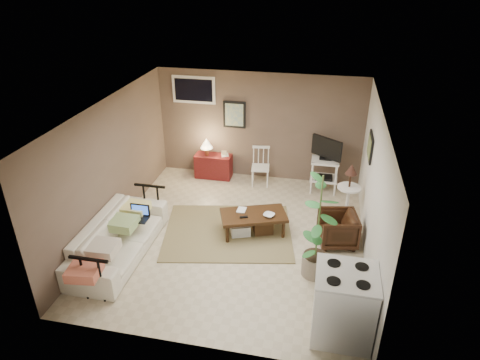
% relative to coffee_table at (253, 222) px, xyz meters
% --- Properties ---
extents(floor, '(5.00, 5.00, 0.00)m').
position_rel_coffee_table_xyz_m(floor, '(-0.29, -0.17, -0.25)').
color(floor, '#C1B293').
rests_on(floor, ground).
extents(art_back, '(0.50, 0.03, 0.60)m').
position_rel_coffee_table_xyz_m(art_back, '(-0.84, 2.31, 1.20)').
color(art_back, black).
extents(art_right, '(0.03, 0.60, 0.45)m').
position_rel_coffee_table_xyz_m(art_right, '(1.93, 0.88, 1.27)').
color(art_right, black).
extents(window, '(0.96, 0.03, 0.60)m').
position_rel_coffee_table_xyz_m(window, '(-1.74, 2.31, 1.70)').
color(window, white).
extents(rug, '(2.60, 2.24, 0.02)m').
position_rel_coffee_table_xyz_m(rug, '(-0.45, -0.05, -0.23)').
color(rug, olive).
rests_on(rug, floor).
extents(coffee_table, '(1.30, 0.96, 0.44)m').
position_rel_coffee_table_xyz_m(coffee_table, '(0.00, 0.00, 0.00)').
color(coffee_table, '#371E0F').
rests_on(coffee_table, floor).
extents(sofa, '(0.66, 2.26, 0.89)m').
position_rel_coffee_table_xyz_m(sofa, '(-2.09, -1.05, 0.20)').
color(sofa, '#F0E3D0').
rests_on(sofa, floor).
extents(sofa_pillows, '(0.44, 2.15, 0.15)m').
position_rel_coffee_table_xyz_m(sofa_pillows, '(-2.04, -1.31, 0.30)').
color(sofa_pillows, beige).
rests_on(sofa_pillows, sofa).
extents(sofa_end_rails, '(0.61, 2.26, 0.76)m').
position_rel_coffee_table_xyz_m(sofa_end_rails, '(-1.96, -1.05, 0.14)').
color(sofa_end_rails, black).
rests_on(sofa_end_rails, floor).
extents(laptop, '(0.35, 0.25, 0.24)m').
position_rel_coffee_table_xyz_m(laptop, '(-1.88, -0.66, 0.33)').
color(laptop, black).
rests_on(laptop, sofa).
extents(red_console, '(0.82, 0.36, 0.94)m').
position_rel_coffee_table_xyz_m(red_console, '(-1.30, 2.07, 0.08)').
color(red_console, maroon).
rests_on(red_console, floor).
extents(spindle_chair, '(0.43, 0.43, 0.84)m').
position_rel_coffee_table_xyz_m(spindle_chair, '(-0.19, 1.96, 0.15)').
color(spindle_chair, white).
rests_on(spindle_chair, floor).
extents(tv_stand, '(0.62, 0.47, 1.21)m').
position_rel_coffee_table_xyz_m(tv_stand, '(1.19, 1.93, 0.40)').
color(tv_stand, white).
rests_on(tv_stand, floor).
extents(side_table, '(0.43, 0.43, 1.16)m').
position_rel_coffee_table_xyz_m(side_table, '(1.66, 0.86, 0.47)').
color(side_table, white).
rests_on(side_table, floor).
extents(armchair, '(0.70, 0.74, 0.65)m').
position_rel_coffee_table_xyz_m(armchair, '(1.49, 0.01, 0.08)').
color(armchair, black).
rests_on(armchair, floor).
extents(potted_plant, '(0.45, 0.45, 1.79)m').
position_rel_coffee_table_xyz_m(potted_plant, '(1.15, -0.91, 0.70)').
color(potted_plant, gray).
rests_on(potted_plant, floor).
extents(stove, '(0.78, 0.73, 1.02)m').
position_rel_coffee_table_xyz_m(stove, '(1.56, -2.08, 0.26)').
color(stove, white).
rests_on(stove, floor).
extents(bowl, '(0.20, 0.10, 0.19)m').
position_rel_coffee_table_xyz_m(bowl, '(0.29, -0.02, 0.27)').
color(bowl, '#371E0F').
rests_on(bowl, coffee_table).
extents(book_table, '(0.16, 0.02, 0.21)m').
position_rel_coffee_table_xyz_m(book_table, '(-0.31, 0.08, 0.28)').
color(book_table, '#371E0F').
rests_on(book_table, coffee_table).
extents(book_console, '(0.15, 0.07, 0.21)m').
position_rel_coffee_table_xyz_m(book_console, '(-1.10, 2.09, 0.40)').
color(book_console, '#371E0F').
rests_on(book_console, red_console).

